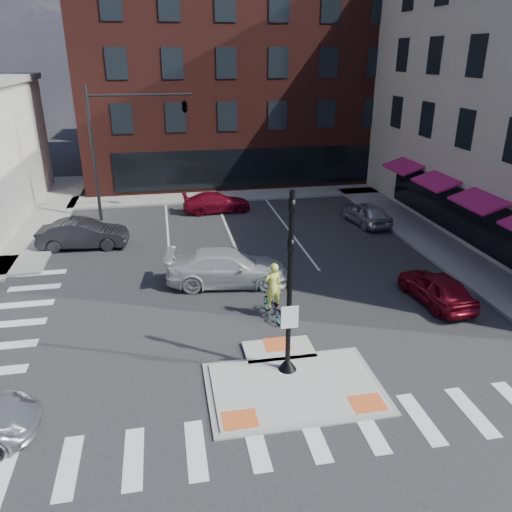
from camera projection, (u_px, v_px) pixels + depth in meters
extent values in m
plane|color=#28282B|center=(290.00, 379.00, 15.93)|extent=(120.00, 120.00, 0.00)
cube|color=gray|center=(294.00, 388.00, 15.47)|extent=(5.40, 3.60, 0.06)
cube|color=#A8A8A3|center=(294.00, 387.00, 15.45)|extent=(5.00, 3.20, 0.12)
cube|color=#A8A8A3|center=(279.00, 350.00, 17.36)|extent=(2.40, 1.40, 0.12)
cube|color=orange|center=(240.00, 419.00, 14.01)|extent=(1.00, 0.80, 0.01)
cube|color=orange|center=(367.00, 403.00, 14.67)|extent=(1.00, 0.80, 0.01)
cube|color=orange|center=(277.00, 344.00, 17.61)|extent=(0.90, 0.90, 0.01)
cube|color=gray|center=(48.00, 213.00, 32.19)|extent=(3.00, 20.00, 0.15)
cube|color=gray|center=(439.00, 245.00, 26.85)|extent=(3.00, 24.00, 0.15)
cube|color=gray|center=(255.00, 194.00, 36.42)|extent=(26.00, 3.00, 0.15)
cube|color=#491B17|center=(234.00, 79.00, 42.69)|extent=(24.00, 18.00, 15.00)
cube|color=black|center=(253.00, 168.00, 36.67)|extent=(20.00, 0.12, 2.80)
cube|color=black|center=(464.00, 214.00, 26.44)|extent=(0.12, 16.00, 2.60)
cube|color=#CD1B74|center=(455.00, 190.00, 25.81)|extent=(1.46, 3.00, 0.58)
cube|color=#CD1B74|center=(403.00, 166.00, 31.26)|extent=(1.46, 3.00, 0.58)
cube|color=slate|center=(153.00, 93.00, 60.61)|extent=(10.00, 12.00, 10.00)
cube|color=brown|center=(255.00, 83.00, 64.29)|extent=(12.00, 12.00, 12.00)
cone|color=black|center=(287.00, 363.00, 16.16)|extent=(0.60, 0.60, 0.45)
cylinder|color=black|center=(290.00, 283.00, 15.08)|extent=(0.16, 0.16, 5.80)
cube|color=white|center=(290.00, 317.00, 15.39)|extent=(0.55, 0.04, 0.75)
imported|color=black|center=(292.00, 217.00, 14.28)|extent=(0.18, 0.22, 1.10)
imported|color=black|center=(290.00, 256.00, 14.74)|extent=(0.18, 0.22, 1.10)
cylinder|color=black|center=(94.00, 156.00, 29.48)|extent=(0.20, 0.20, 8.00)
cylinder|color=black|center=(140.00, 95.00, 28.71)|extent=(6.00, 0.14, 0.14)
imported|color=black|center=(184.00, 105.00, 29.37)|extent=(0.48, 2.24, 0.90)
imported|color=maroon|center=(436.00, 288.00, 20.58)|extent=(1.94, 4.07, 1.34)
imported|color=silver|center=(228.00, 267.00, 22.22)|extent=(5.67, 2.88, 1.58)
imported|color=#28272C|center=(83.00, 234.00, 26.41)|extent=(4.69, 1.92, 1.51)
imported|color=#B9BBC1|center=(366.00, 213.00, 30.07)|extent=(2.24, 4.22, 1.37)
imported|color=maroon|center=(217.00, 202.00, 32.40)|extent=(4.43, 1.98, 1.26)
imported|color=#3F3F44|center=(273.00, 306.00, 19.46)|extent=(0.97, 1.94, 0.97)
imported|color=#DEF255|center=(273.00, 286.00, 19.12)|extent=(0.75, 0.56, 1.87)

